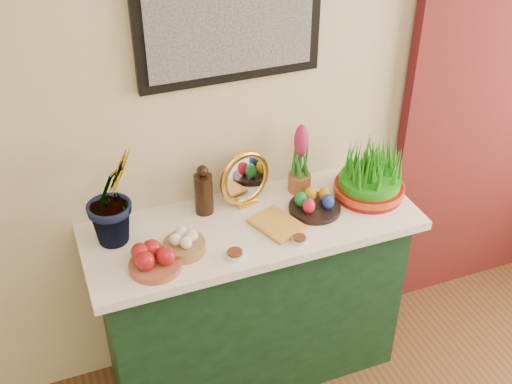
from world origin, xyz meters
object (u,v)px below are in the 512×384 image
(hyacinth_green, at_px, (110,182))
(sideboard, at_px, (252,302))
(book, at_px, (263,232))
(mirror, at_px, (245,179))
(wheatgrass_sabzeh, at_px, (370,174))

(hyacinth_green, bearing_deg, sideboard, -38.80)
(hyacinth_green, height_order, book, hyacinth_green)
(mirror, xyz_separation_m, wheatgrass_sabzeh, (0.53, -0.14, -0.01))
(book, bearing_deg, mirror, 66.82)
(sideboard, relative_size, wheatgrass_sabzeh, 4.20)
(sideboard, height_order, mirror, mirror)
(mirror, relative_size, book, 1.24)
(mirror, height_order, wheatgrass_sabzeh, wheatgrass_sabzeh)
(mirror, distance_m, wheatgrass_sabzeh, 0.55)
(hyacinth_green, height_order, wheatgrass_sabzeh, hyacinth_green)
(sideboard, relative_size, mirror, 5.08)
(hyacinth_green, xyz_separation_m, book, (0.55, -0.19, -0.25))
(hyacinth_green, xyz_separation_m, wheatgrass_sabzeh, (1.09, -0.09, -0.16))
(mirror, bearing_deg, hyacinth_green, -174.82)
(wheatgrass_sabzeh, bearing_deg, hyacinth_green, 175.10)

